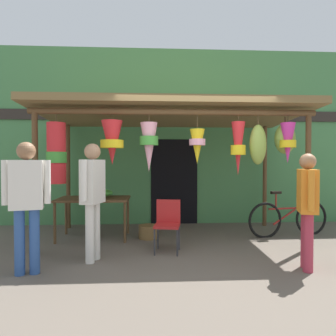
# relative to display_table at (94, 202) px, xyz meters

# --- Properties ---
(ground_plane) EXTENTS (30.00, 30.00, 0.00)m
(ground_plane) POSITION_rel_display_table_xyz_m (1.81, -1.08, -0.70)
(ground_plane) COLOR #60564C
(shop_facade) EXTENTS (10.12, 0.29, 4.13)m
(shop_facade) POSITION_rel_display_table_xyz_m (1.81, 1.41, 1.36)
(shop_facade) COLOR #47844C
(shop_facade) RESTS_ON ground_plane
(market_stall_canopy) EXTENTS (4.95, 2.42, 2.52)m
(market_stall_canopy) POSITION_rel_display_table_xyz_m (1.49, -0.24, 1.49)
(market_stall_canopy) COLOR brown
(market_stall_canopy) RESTS_ON ground_plane
(display_table) EXTENTS (1.35, 0.82, 0.78)m
(display_table) POSITION_rel_display_table_xyz_m (0.00, 0.00, 0.00)
(display_table) COLOR brown
(display_table) RESTS_ON ground_plane
(flower_heap_on_table) EXTENTS (0.63, 0.44, 0.17)m
(flower_heap_on_table) POSITION_rel_display_table_xyz_m (0.06, 0.07, 0.16)
(flower_heap_on_table) COLOR green
(flower_heap_on_table) RESTS_ON display_table
(folding_chair) EXTENTS (0.46, 0.46, 0.84)m
(folding_chair) POSITION_rel_display_table_xyz_m (1.38, -0.92, -0.20)
(folding_chair) COLOR #AD1E1E
(folding_chair) RESTS_ON ground_plane
(wicker_basket_by_table) EXTENTS (0.38, 0.38, 0.25)m
(wicker_basket_by_table) POSITION_rel_display_table_xyz_m (1.05, -0.06, -0.58)
(wicker_basket_by_table) COLOR brown
(wicker_basket_by_table) RESTS_ON ground_plane
(parked_bicycle) EXTENTS (1.73, 0.47, 0.92)m
(parked_bicycle) POSITION_rel_display_table_xyz_m (3.83, -0.03, -0.36)
(parked_bicycle) COLOR black
(parked_bicycle) RESTS_ON ground_plane
(vendor_in_orange) EXTENTS (0.58, 0.31, 1.74)m
(vendor_in_orange) POSITION_rel_display_table_xyz_m (-0.52, -1.83, 0.33)
(vendor_in_orange) COLOR #2D5193
(vendor_in_orange) RESTS_ON ground_plane
(customer_foreground) EXTENTS (0.33, 0.57, 1.59)m
(customer_foreground) POSITION_rel_display_table_xyz_m (3.23, -1.87, 0.23)
(customer_foreground) COLOR #B23347
(customer_foreground) RESTS_ON ground_plane
(shopper_by_bananas) EXTENTS (0.33, 0.57, 1.75)m
(shopper_by_bananas) POSITION_rel_display_table_xyz_m (0.24, -1.35, 0.33)
(shopper_by_bananas) COLOR silver
(shopper_by_bananas) RESTS_ON ground_plane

